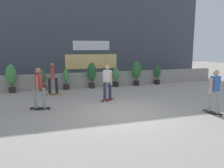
{
  "coord_description": "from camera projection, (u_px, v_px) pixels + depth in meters",
  "views": [
    {
      "loc": [
        -3.0,
        -7.69,
        2.54
      ],
      "look_at": [
        0.0,
        1.5,
        0.9
      ],
      "focal_mm": 35.69,
      "sensor_mm": 36.0,
      "label": 1
    }
  ],
  "objects": [
    {
      "name": "potted_plant_5",
      "position": [
        136.0,
        71.0,
        14.51
      ],
      "size": [
        0.56,
        0.56,
        1.59
      ],
      "color": "black",
      "rests_on": "ground"
    },
    {
      "name": "skater_mid_plaza",
      "position": [
        215.0,
        90.0,
        8.31
      ],
      "size": [
        0.55,
        0.82,
        1.7
      ],
      "color": "black",
      "rests_on": "ground"
    },
    {
      "name": "skater_foreground",
      "position": [
        39.0,
        87.0,
        8.89
      ],
      "size": [
        0.82,
        0.54,
        1.7
      ],
      "color": "black",
      "rests_on": "ground"
    },
    {
      "name": "potted_plant_3",
      "position": [
        92.0,
        73.0,
        13.6
      ],
      "size": [
        0.55,
        0.55,
        1.57
      ],
      "color": "#2D2823",
      "rests_on": "ground"
    },
    {
      "name": "ground_plane",
      "position": [
        124.0,
        113.0,
        8.55
      ],
      "size": [
        48.0,
        48.0,
        0.0
      ],
      "primitive_type": "plane",
      "color": "#A8A093"
    },
    {
      "name": "potted_plant_4",
      "position": [
        116.0,
        76.0,
        14.12
      ],
      "size": [
        0.39,
        0.39,
        1.25
      ],
      "color": "black",
      "rests_on": "ground"
    },
    {
      "name": "skater_by_wall_left",
      "position": [
        53.0,
        77.0,
        11.68
      ],
      "size": [
        0.81,
        0.56,
        1.7
      ],
      "color": "#BF8C26",
      "rests_on": "ground"
    },
    {
      "name": "skater_far_left",
      "position": [
        107.0,
        81.0,
        10.39
      ],
      "size": [
        0.79,
        0.58,
        1.7
      ],
      "color": "maroon",
      "rests_on": "ground"
    },
    {
      "name": "planter_wall",
      "position": [
        90.0,
        80.0,
        14.1
      ],
      "size": [
        18.0,
        0.4,
        0.9
      ],
      "primitive_type": "cube",
      "color": "gray",
      "rests_on": "ground"
    },
    {
      "name": "potted_plant_0",
      "position": [
        11.0,
        76.0,
        12.22
      ],
      "size": [
        0.55,
        0.55,
        1.58
      ],
      "color": "#2D2823",
      "rests_on": "ground"
    },
    {
      "name": "potted_plant_6",
      "position": [
        157.0,
        74.0,
        15.02
      ],
      "size": [
        0.41,
        0.41,
        1.28
      ],
      "color": "black",
      "rests_on": "ground"
    },
    {
      "name": "building_backdrop",
      "position": [
        78.0,
        37.0,
        17.38
      ],
      "size": [
        20.0,
        2.08,
        6.5
      ],
      "color": "#424751",
      "rests_on": "ground"
    },
    {
      "name": "potted_plant_2",
      "position": [
        66.0,
        79.0,
        13.17
      ],
      "size": [
        0.36,
        0.36,
        1.18
      ],
      "color": "#2D2823",
      "rests_on": "ground"
    },
    {
      "name": "potted_plant_1",
      "position": [
        43.0,
        80.0,
        12.76
      ],
      "size": [
        0.38,
        0.38,
        1.22
      ],
      "color": "brown",
      "rests_on": "ground"
    }
  ]
}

